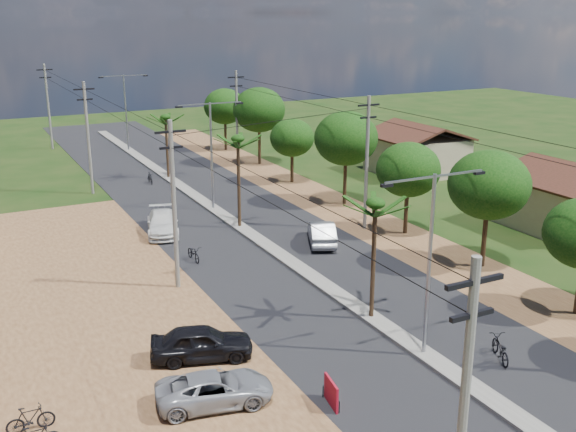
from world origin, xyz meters
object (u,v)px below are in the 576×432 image
car_parked_dark (202,343)px  roadside_sign (331,393)px  moto_rider_east (500,350)px  car_silver_mid (322,233)px  car_parked_silver (215,390)px  car_white_far (163,224)px

car_parked_dark → roadside_sign: (3.05, -5.57, -0.20)m
moto_rider_east → car_parked_dark: bearing=-2.6°
car_silver_mid → car_parked_silver: bearing=72.4°
car_silver_mid → roadside_sign: size_ratio=3.40×
car_white_far → car_parked_silver: (-4.31, -20.69, -0.10)m
car_parked_silver → moto_rider_east: 12.14m
car_parked_silver → car_parked_dark: (0.76, 3.49, 0.12)m
car_white_far → car_parked_dark: car_parked_dark is taller
moto_rider_east → car_silver_mid: bearing=-67.7°
moto_rider_east → roadside_sign: size_ratio=1.50×
car_parked_silver → car_parked_dark: bearing=-1.1°
car_silver_mid → car_white_far: size_ratio=0.90×
car_parked_silver → car_silver_mid: bearing=-30.7°
car_silver_mid → car_white_far: bearing=-13.7°
car_parked_silver → moto_rider_east: car_parked_silver is taller
roadside_sign → moto_rider_east: bearing=8.2°
car_parked_silver → roadside_sign: car_parked_silver is taller
car_parked_dark → car_silver_mid: bearing=-30.7°
car_parked_silver → roadside_sign: size_ratio=3.41×
car_white_far → moto_rider_east: car_white_far is taller
car_parked_silver → car_parked_dark: 3.57m
car_silver_mid → car_parked_dark: size_ratio=1.02×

